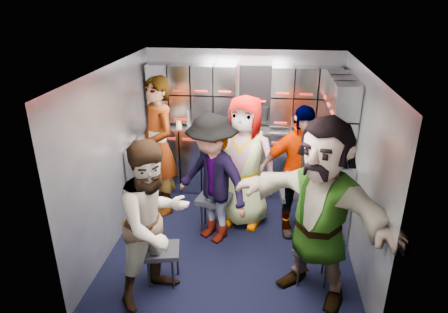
# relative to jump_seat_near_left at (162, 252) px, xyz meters

# --- Properties ---
(floor) EXTENTS (3.00, 3.00, 0.00)m
(floor) POSITION_rel_jump_seat_near_left_xyz_m (0.64, 0.85, -0.36)
(floor) COLOR black
(floor) RESTS_ON ground
(wall_back) EXTENTS (2.80, 0.04, 2.10)m
(wall_back) POSITION_rel_jump_seat_near_left_xyz_m (0.64, 2.35, 0.69)
(wall_back) COLOR gray
(wall_back) RESTS_ON ground
(wall_left) EXTENTS (0.04, 3.00, 2.10)m
(wall_left) POSITION_rel_jump_seat_near_left_xyz_m (-0.76, 0.85, 0.69)
(wall_left) COLOR gray
(wall_left) RESTS_ON ground
(wall_right) EXTENTS (0.04, 3.00, 2.10)m
(wall_right) POSITION_rel_jump_seat_near_left_xyz_m (2.04, 0.85, 0.69)
(wall_right) COLOR gray
(wall_right) RESTS_ON ground
(ceiling) EXTENTS (2.80, 3.00, 0.02)m
(ceiling) POSITION_rel_jump_seat_near_left_xyz_m (0.64, 0.85, 1.74)
(ceiling) COLOR silver
(ceiling) RESTS_ON wall_back
(cart_bank_back) EXTENTS (2.68, 0.38, 0.99)m
(cart_bank_back) POSITION_rel_jump_seat_near_left_xyz_m (0.64, 2.14, 0.13)
(cart_bank_back) COLOR #999EA9
(cart_bank_back) RESTS_ON ground
(cart_bank_left) EXTENTS (0.38, 0.76, 0.99)m
(cart_bank_left) POSITION_rel_jump_seat_near_left_xyz_m (-0.55, 1.41, 0.13)
(cart_bank_left) COLOR #999EA9
(cart_bank_left) RESTS_ON ground
(counter) EXTENTS (2.68, 0.42, 0.03)m
(counter) POSITION_rel_jump_seat_near_left_xyz_m (0.64, 2.14, 0.65)
(counter) COLOR silver
(counter) RESTS_ON cart_bank_back
(locker_bank_back) EXTENTS (2.68, 0.28, 0.82)m
(locker_bank_back) POSITION_rel_jump_seat_near_left_xyz_m (0.64, 2.20, 1.13)
(locker_bank_back) COLOR #999EA9
(locker_bank_back) RESTS_ON wall_back
(locker_bank_right) EXTENTS (0.28, 1.00, 0.82)m
(locker_bank_right) POSITION_rel_jump_seat_near_left_xyz_m (1.89, 1.55, 1.13)
(locker_bank_right) COLOR #999EA9
(locker_bank_right) RESTS_ON wall_right
(right_cabinet) EXTENTS (0.28, 1.20, 1.00)m
(right_cabinet) POSITION_rel_jump_seat_near_left_xyz_m (1.89, 1.45, 0.14)
(right_cabinet) COLOR #999EA9
(right_cabinet) RESTS_ON ground
(coffee_niche) EXTENTS (0.46, 0.16, 0.84)m
(coffee_niche) POSITION_rel_jump_seat_near_left_xyz_m (0.82, 2.26, 1.11)
(coffee_niche) COLOR black
(coffee_niche) RESTS_ON wall_back
(red_latch_strip) EXTENTS (2.60, 0.02, 0.03)m
(red_latch_strip) POSITION_rel_jump_seat_near_left_xyz_m (0.64, 1.94, 0.52)
(red_latch_strip) COLOR #9E1B12
(red_latch_strip) RESTS_ON cart_bank_back
(jump_seat_near_left) EXTENTS (0.40, 0.39, 0.41)m
(jump_seat_near_left) POSITION_rel_jump_seat_near_left_xyz_m (0.00, 0.00, 0.00)
(jump_seat_near_left) COLOR black
(jump_seat_near_left) RESTS_ON ground
(jump_seat_mid_left) EXTENTS (0.47, 0.46, 0.48)m
(jump_seat_mid_left) POSITION_rel_jump_seat_near_left_xyz_m (0.40, 1.04, 0.06)
(jump_seat_mid_left) COLOR black
(jump_seat_mid_left) RESTS_ON ground
(jump_seat_center) EXTENTS (0.53, 0.52, 0.49)m
(jump_seat_center) POSITION_rel_jump_seat_near_left_xyz_m (0.75, 1.46, 0.07)
(jump_seat_center) COLOR black
(jump_seat_center) RESTS_ON ground
(jump_seat_mid_right) EXTENTS (0.44, 0.42, 0.47)m
(jump_seat_mid_right) POSITION_rel_jump_seat_near_left_xyz_m (1.41, 1.30, 0.05)
(jump_seat_mid_right) COLOR black
(jump_seat_mid_right) RESTS_ON ground
(jump_seat_near_right) EXTENTS (0.45, 0.43, 0.45)m
(jump_seat_near_right) POSITION_rel_jump_seat_near_left_xyz_m (1.55, 0.20, 0.03)
(jump_seat_near_right) COLOR black
(jump_seat_near_right) RESTS_ON ground
(attendant_standing) EXTENTS (0.78, 0.81, 1.88)m
(attendant_standing) POSITION_rel_jump_seat_near_left_xyz_m (-0.41, 1.48, 0.58)
(attendant_standing) COLOR black
(attendant_standing) RESTS_ON ground
(attendant_arc_a) EXTENTS (0.98, 1.02, 1.66)m
(attendant_arc_a) POSITION_rel_jump_seat_near_left_xyz_m (0.00, -0.18, 0.47)
(attendant_arc_a) COLOR black
(attendant_arc_a) RESTS_ON ground
(attendant_arc_b) EXTENTS (1.19, 1.09, 1.61)m
(attendant_arc_b) POSITION_rel_jump_seat_near_left_xyz_m (0.40, 0.86, 0.44)
(attendant_arc_b) COLOR black
(attendant_arc_b) RESTS_ON ground
(attendant_arc_c) EXTENTS (0.94, 0.72, 1.72)m
(attendant_arc_c) POSITION_rel_jump_seat_near_left_xyz_m (0.75, 1.28, 0.50)
(attendant_arc_c) COLOR black
(attendant_arc_c) RESTS_ON ground
(attendant_arc_d) EXTENTS (1.02, 0.54, 1.67)m
(attendant_arc_d) POSITION_rel_jump_seat_near_left_xyz_m (1.41, 1.12, 0.47)
(attendant_arc_d) COLOR black
(attendant_arc_d) RESTS_ON ground
(attendant_arc_e) EXTENTS (1.75, 1.45, 1.88)m
(attendant_arc_e) POSITION_rel_jump_seat_near_left_xyz_m (1.55, 0.02, 0.58)
(attendant_arc_e) COLOR black
(attendant_arc_e) RESTS_ON ground
(bottle_left) EXTENTS (0.07, 0.07, 0.25)m
(bottle_left) POSITION_rel_jump_seat_near_left_xyz_m (-0.12, 2.09, 0.79)
(bottle_left) COLOR white
(bottle_left) RESTS_ON counter
(bottle_mid) EXTENTS (0.07, 0.07, 0.26)m
(bottle_mid) POSITION_rel_jump_seat_near_left_xyz_m (0.85, 2.09, 0.80)
(bottle_mid) COLOR white
(bottle_mid) RESTS_ON counter
(bottle_right) EXTENTS (0.06, 0.06, 0.27)m
(bottle_right) POSITION_rel_jump_seat_near_left_xyz_m (1.58, 2.09, 0.81)
(bottle_right) COLOR white
(bottle_right) RESTS_ON counter
(cup_left) EXTENTS (0.08, 0.08, 0.09)m
(cup_left) POSITION_rel_jump_seat_near_left_xyz_m (-0.27, 2.08, 0.72)
(cup_left) COLOR tan
(cup_left) RESTS_ON counter
(cup_right) EXTENTS (0.08, 0.08, 0.10)m
(cup_right) POSITION_rel_jump_seat_near_left_xyz_m (1.60, 2.08, 0.72)
(cup_right) COLOR tan
(cup_right) RESTS_ON counter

